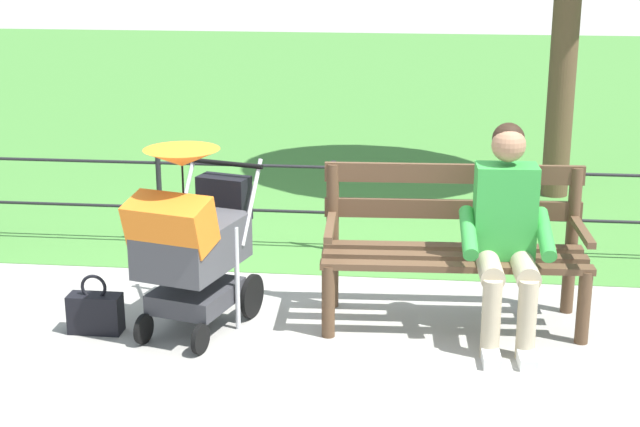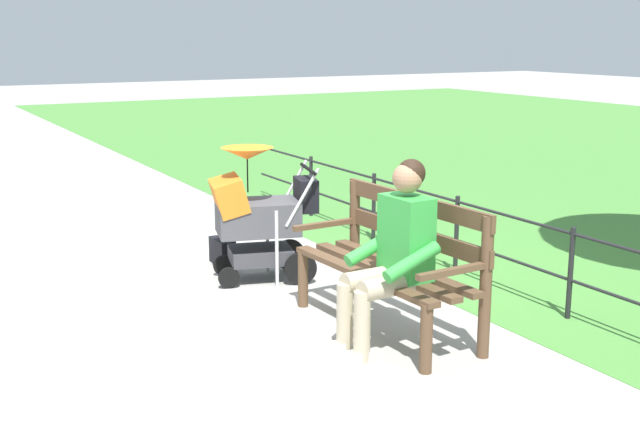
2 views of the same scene
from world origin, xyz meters
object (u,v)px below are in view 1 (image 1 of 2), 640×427
handbag (95,312)px  stroller (192,238)px  park_bench (453,239)px  person_on_bench (506,228)px

handbag → stroller: bearing=-172.1°
stroller → handbag: (0.59, 0.08, -0.47)m
park_bench → stroller: stroller is taller
person_on_bench → handbag: person_on_bench is taller
park_bench → stroller: bearing=13.0°
person_on_bench → handbag: size_ratio=3.45×
person_on_bench → stroller: (1.85, 0.14, -0.08)m
stroller → park_bench: bearing=-167.0°
handbag → person_on_bench: bearing=-174.9°
park_bench → person_on_bench: person_on_bench is taller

